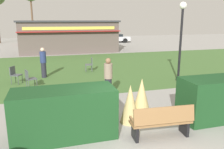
# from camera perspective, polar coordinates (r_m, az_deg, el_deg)

# --- Properties ---
(ground_plane) EXTENTS (80.00, 80.00, 0.00)m
(ground_plane) POSITION_cam_1_polar(r_m,az_deg,el_deg) (6.41, 5.73, -16.23)
(ground_plane) COLOR #999691
(lawn_patch) EXTENTS (36.00, 12.00, 0.01)m
(lawn_patch) POSITION_cam_1_polar(r_m,az_deg,el_deg) (15.67, -8.07, 1.65)
(lawn_patch) COLOR #446B33
(lawn_patch) RESTS_ON ground_plane
(park_bench) EXTENTS (1.73, 0.64, 0.95)m
(park_bench) POSITION_cam_1_polar(r_m,az_deg,el_deg) (6.48, 12.28, -11.38)
(park_bench) COLOR olive
(park_bench) RESTS_ON ground_plane
(hedge_left) EXTENTS (2.74, 1.10, 1.38)m
(hedge_left) POSITION_cam_1_polar(r_m,az_deg,el_deg) (6.43, -11.75, -9.53)
(hedge_left) COLOR #19421E
(hedge_left) RESTS_ON ground_plane
(hedge_right) EXTENTS (2.62, 1.10, 1.38)m
(hedge_right) POSITION_cam_1_polar(r_m,az_deg,el_deg) (8.26, 25.33, -5.35)
(hedge_right) COLOR #19421E
(hedge_right) RESTS_ON ground_plane
(ornamental_grass_behind_left) EXTENTS (0.62, 0.62, 1.22)m
(ornamental_grass_behind_left) POSITION_cam_1_polar(r_m,az_deg,el_deg) (7.22, 4.55, -7.31)
(ornamental_grass_behind_left) COLOR tan
(ornamental_grass_behind_left) RESTS_ON ground_plane
(ornamental_grass_behind_right) EXTENTS (0.70, 0.70, 1.34)m
(ornamental_grass_behind_right) POSITION_cam_1_polar(r_m,az_deg,el_deg) (7.55, 7.36, -5.98)
(ornamental_grass_behind_right) COLOR tan
(ornamental_grass_behind_right) RESTS_ON ground_plane
(lamppost_mid) EXTENTS (0.36, 0.36, 4.06)m
(lamppost_mid) POSITION_cam_1_polar(r_m,az_deg,el_deg) (12.39, 16.89, 10.06)
(lamppost_mid) COLOR black
(lamppost_mid) RESTS_ON ground_plane
(food_kiosk) EXTENTS (9.68, 5.26, 3.13)m
(food_kiosk) POSITION_cam_1_polar(r_m,az_deg,el_deg) (24.31, -10.79, 9.43)
(food_kiosk) COLOR #594C47
(food_kiosk) RESTS_ON ground_plane
(cafe_chair_west) EXTENTS (0.49, 0.49, 0.89)m
(cafe_chair_west) POSITION_cam_1_polar(r_m,az_deg,el_deg) (14.40, -5.47, 2.81)
(cafe_chair_west) COLOR #4C5156
(cafe_chair_west) RESTS_ON ground_plane
(cafe_chair_east) EXTENTS (0.59, 0.59, 0.89)m
(cafe_chair_east) POSITION_cam_1_polar(r_m,az_deg,el_deg) (12.59, -23.12, 0.24)
(cafe_chair_east) COLOR #4C5156
(cafe_chair_east) RESTS_ON ground_plane
(cafe_chair_center) EXTENTS (0.56, 0.56, 0.89)m
(cafe_chair_center) POSITION_cam_1_polar(r_m,az_deg,el_deg) (11.47, -19.94, -0.68)
(cafe_chair_center) COLOR #4C5156
(cafe_chair_center) RESTS_ON ground_plane
(person_strolling) EXTENTS (0.34, 0.34, 1.69)m
(person_strolling) POSITION_cam_1_polar(r_m,az_deg,el_deg) (13.33, -16.76, 2.89)
(person_strolling) COLOR #23232D
(person_strolling) RESTS_ON ground_plane
(person_standing) EXTENTS (0.34, 0.34, 1.69)m
(person_standing) POSITION_cam_1_polar(r_m,az_deg,el_deg) (9.31, -0.94, -0.90)
(person_standing) COLOR #23232D
(person_standing) RESTS_ON ground_plane
(parked_car_west_slot) EXTENTS (4.31, 2.27, 1.20)m
(parked_car_west_slot) POSITION_cam_1_polar(r_m,az_deg,el_deg) (32.22, -18.28, 8.26)
(parked_car_west_slot) COLOR maroon
(parked_car_west_slot) RESTS_ON ground_plane
(parked_car_center_slot) EXTENTS (4.33, 2.31, 1.20)m
(parked_car_center_slot) POSITION_cam_1_polar(r_m,az_deg,el_deg) (32.48, -8.71, 8.81)
(parked_car_center_slot) COLOR black
(parked_car_center_slot) RESTS_ON ground_plane
(parked_car_east_slot) EXTENTS (4.36, 2.38, 1.20)m
(parked_car_east_slot) POSITION_cam_1_polar(r_m,az_deg,el_deg) (33.65, 0.70, 9.12)
(parked_car_east_slot) COLOR #B7BABF
(parked_car_east_slot) RESTS_ON ground_plane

